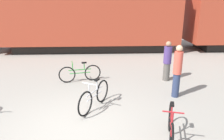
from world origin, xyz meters
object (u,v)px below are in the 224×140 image
(bicycle_maroon, at_px, (171,127))
(bicycle_green, at_px, (80,73))
(person_in_red, at_px, (177,71))
(freight_train, at_px, (89,8))
(bicycle_silver, at_px, (94,96))
(person_in_purple, at_px, (167,61))

(bicycle_maroon, xyz_separation_m, bicycle_green, (-2.52, 4.18, -0.04))
(person_in_red, bearing_deg, bicycle_maroon, -128.87)
(freight_train, distance_m, bicycle_silver, 8.72)
(bicycle_green, distance_m, person_in_red, 3.89)
(bicycle_maroon, relative_size, person_in_purple, 1.05)
(person_in_red, bearing_deg, person_in_purple, 66.93)
(bicycle_silver, relative_size, person_in_red, 0.86)
(bicycle_maroon, bearing_deg, bicycle_silver, 135.90)
(bicycle_silver, height_order, person_in_purple, person_in_purple)
(bicycle_silver, xyz_separation_m, bicycle_maroon, (1.85, -1.80, 0.01))
(freight_train, distance_m, bicycle_maroon, 10.72)
(bicycle_green, height_order, person_in_red, person_in_red)
(bicycle_maroon, bearing_deg, person_in_purple, 75.19)
(bicycle_silver, relative_size, bicycle_maroon, 0.90)
(bicycle_silver, bearing_deg, bicycle_maroon, -44.10)
(freight_train, relative_size, person_in_red, 19.66)
(bicycle_green, xyz_separation_m, person_in_purple, (3.62, -0.02, 0.48))
(freight_train, height_order, bicycle_silver, freight_train)
(freight_train, distance_m, person_in_red, 8.55)
(bicycle_silver, bearing_deg, bicycle_green, 105.53)
(bicycle_maroon, height_order, bicycle_green, bicycle_maroon)
(person_in_red, bearing_deg, bicycle_green, 136.45)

